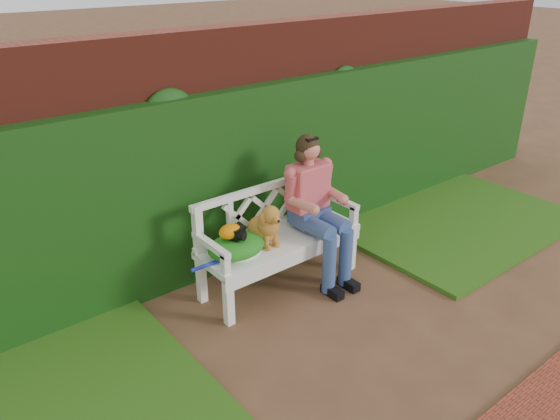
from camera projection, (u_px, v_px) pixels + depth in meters
ground at (360, 347)px, 4.22m from camera, size 60.00×60.00×0.00m
brick_wall at (220, 149)px, 5.10m from camera, size 10.00×0.30×2.20m
ivy_hedge at (234, 181)px, 5.05m from camera, size 10.00×0.18×1.70m
grass_right at (450, 219)px, 6.20m from camera, size 2.60×2.00×0.05m
garden_bench at (280, 261)px, 4.93m from camera, size 1.65×0.81×0.48m
seated_woman at (311, 211)px, 4.94m from camera, size 0.70×0.84×1.30m
dog at (264, 223)px, 4.66m from camera, size 0.38×0.43×0.39m
tennis_racket at (238, 253)px, 4.54m from camera, size 0.74×0.52×0.03m
green_bag at (236, 246)px, 4.52m from camera, size 0.58×0.50×0.17m
camera_item at (236, 232)px, 4.45m from camera, size 0.17×0.15×0.09m
baseball_glove at (230, 231)px, 4.43m from camera, size 0.21×0.16×0.12m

